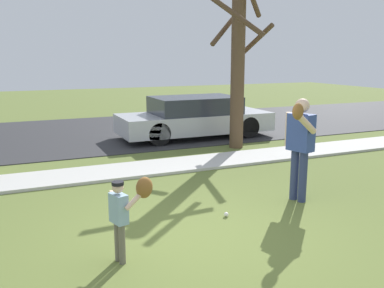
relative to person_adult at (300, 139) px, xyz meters
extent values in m
plane|color=olive|center=(-2.08, 2.90, -1.08)|extent=(48.00, 48.00, 0.00)
cube|color=beige|center=(-2.08, 3.00, -1.05)|extent=(36.00, 1.20, 0.06)
cube|color=#2D2D30|center=(-2.08, 8.00, -1.07)|extent=(36.00, 6.80, 0.02)
cylinder|color=navy|center=(0.06, -0.06, -0.64)|extent=(0.14, 0.14, 0.88)
cylinder|color=navy|center=(0.01, 0.11, -0.64)|extent=(0.14, 0.14, 0.88)
cube|color=#33478C|center=(0.04, 0.03, 0.11)|extent=(0.35, 0.47, 0.63)
sphere|color=beige|center=(0.04, 0.03, 0.56)|extent=(0.24, 0.24, 0.24)
cylinder|color=beige|center=(-0.15, -0.30, 0.34)|extent=(0.55, 0.25, 0.42)
ellipsoid|color=brown|center=(-0.34, -0.36, 0.53)|extent=(0.25, 0.20, 0.26)
cylinder|color=beige|center=(-0.04, 0.28, 0.13)|extent=(0.10, 0.10, 0.59)
cylinder|color=#6B6656|center=(-3.34, -0.90, -0.83)|extent=(0.08, 0.08, 0.51)
cylinder|color=#6B6656|center=(-3.32, -1.00, -0.83)|extent=(0.08, 0.08, 0.51)
cube|color=#8CADC6|center=(-3.33, -0.95, -0.40)|extent=(0.20, 0.27, 0.36)
sphere|color=beige|center=(-3.33, -0.95, -0.14)|extent=(0.14, 0.14, 0.14)
cylinder|color=black|center=(-3.33, -0.95, -0.09)|extent=(0.14, 0.14, 0.04)
cylinder|color=beige|center=(-3.37, -0.80, -0.39)|extent=(0.06, 0.06, 0.34)
cylinder|color=beige|center=(-3.14, -1.05, -0.27)|extent=(0.31, 0.14, 0.24)
ellipsoid|color=brown|center=(-3.03, -1.02, -0.16)|extent=(0.25, 0.20, 0.26)
sphere|color=white|center=(-1.46, -0.16, -1.04)|extent=(0.07, 0.07, 0.07)
cylinder|color=brown|center=(1.19, 4.24, 1.05)|extent=(0.37, 0.37, 4.26)
cylinder|color=brown|center=(1.72, 4.40, 1.69)|extent=(0.53, 1.36, 1.02)
cylinder|color=brown|center=(0.96, 4.63, 2.03)|extent=(1.05, 0.68, 0.85)
cylinder|color=brown|center=(0.78, 3.76, 2.37)|extent=(1.25, 1.11, 1.14)
cylinder|color=brown|center=(1.43, 3.94, 2.71)|extent=(0.83, 0.72, 0.74)
cube|color=silver|center=(0.74, 6.01, -0.61)|extent=(4.60, 1.80, 0.55)
cube|color=#2D333D|center=(0.74, 6.01, -0.09)|extent=(2.53, 1.66, 0.50)
cylinder|color=black|center=(-0.69, 5.22, -0.74)|extent=(0.64, 0.22, 0.64)
cylinder|color=black|center=(-0.69, 6.80, -0.74)|extent=(0.64, 0.22, 0.64)
cylinder|color=black|center=(2.16, 5.22, -0.74)|extent=(0.64, 0.22, 0.64)
cylinder|color=black|center=(2.16, 6.80, -0.74)|extent=(0.64, 0.22, 0.64)
camera|label=1|loc=(-4.43, -5.64, 1.37)|focal=39.61mm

